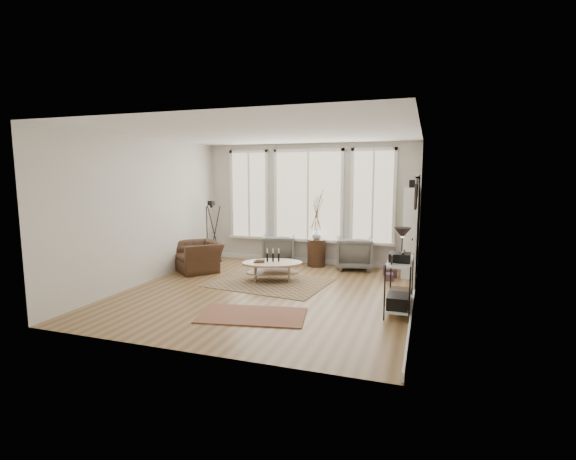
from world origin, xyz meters
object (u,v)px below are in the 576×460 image
(low_shelf, at_px, (400,280))
(coffee_table, at_px, (272,266))
(bookcase, at_px, (411,231))
(side_table, at_px, (317,230))
(armchair_right, at_px, (354,253))
(armchair_left, at_px, (279,249))
(accent_chair, at_px, (198,257))

(low_shelf, distance_m, coffee_table, 2.84)
(bookcase, bearing_deg, coffee_table, -152.10)
(side_table, bearing_deg, bookcase, -5.99)
(coffee_table, distance_m, armchair_right, 2.16)
(coffee_table, bearing_deg, side_table, 72.53)
(low_shelf, xyz_separation_m, armchair_left, (-3.04, 2.74, -0.16))
(accent_chair, bearing_deg, bookcase, 53.06)
(bookcase, distance_m, armchair_left, 3.16)
(low_shelf, bearing_deg, armchair_left, 138.00)
(bookcase, height_order, coffee_table, bookcase)
(armchair_left, xyz_separation_m, side_table, (0.95, 0.01, 0.51))
(accent_chair, bearing_deg, coffee_table, 30.64)
(armchair_left, distance_m, accent_chair, 1.97)
(armchair_right, bearing_deg, accent_chair, 11.00)
(low_shelf, height_order, coffee_table, low_shelf)
(armchair_right, distance_m, accent_chair, 3.56)
(coffee_table, relative_size, accent_chair, 1.40)
(armchair_left, height_order, armchair_right, armchair_right)
(low_shelf, relative_size, armchair_right, 1.60)
(bookcase, xyz_separation_m, side_table, (-2.14, 0.22, -0.09))
(bookcase, relative_size, low_shelf, 1.58)
(bookcase, height_order, low_shelf, bookcase)
(bookcase, relative_size, armchair_left, 2.65)
(low_shelf, bearing_deg, bookcase, 88.72)
(bookcase, relative_size, side_table, 1.14)
(bookcase, distance_m, coffee_table, 3.08)
(bookcase, height_order, side_table, bookcase)
(low_shelf, relative_size, armchair_left, 1.68)
(low_shelf, relative_size, coffee_table, 0.92)
(bookcase, height_order, armchair_right, bookcase)
(bookcase, distance_m, low_shelf, 2.56)
(bookcase, distance_m, side_table, 2.16)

